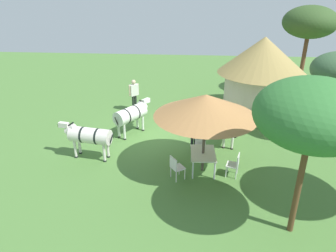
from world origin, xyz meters
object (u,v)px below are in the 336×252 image
object	(u,v)px
patio_chair_near_lawn	(176,166)
guest_beside_umbrella	(194,127)
patio_chair_east_end	(235,163)
zebra_nearest_camera	(131,114)
patio_chair_west_end	(200,143)
standing_watcher	(134,92)
thatched_hut	(261,72)
acacia_tree_left_background	(310,23)
striped_lounge_chair	(200,122)
patio_dining_table	(203,155)
shade_umbrella	(206,106)
zebra_toward_hut	(231,124)
zebra_by_umbrella	(89,136)
acacia_tree_behind_hut	(314,114)

from	to	relation	value
patio_chair_near_lawn	guest_beside_umbrella	distance (m)	2.52
patio_chair_east_end	zebra_nearest_camera	size ratio (longest dim) A/B	0.45
patio_chair_west_end	standing_watcher	bearing A→B (deg)	-56.18
thatched_hut	patio_chair_west_end	distance (m)	6.08
patio_chair_near_lawn	patio_chair_west_end	bearing A→B (deg)	119.30
patio_chair_west_end	standing_watcher	size ratio (longest dim) A/B	0.52
acacia_tree_left_background	standing_watcher	bearing A→B (deg)	-70.66
striped_lounge_chair	zebra_nearest_camera	world-z (taller)	zebra_nearest_camera
acacia_tree_left_background	zebra_nearest_camera	bearing A→B (deg)	-55.90
patio_chair_east_end	guest_beside_umbrella	bearing A→B (deg)	51.55
patio_chair_west_end	acacia_tree_left_background	size ratio (longest dim) A/B	0.17
acacia_tree_left_background	patio_chair_east_end	bearing A→B (deg)	-27.52
patio_chair_west_end	acacia_tree_left_background	xyz separation A→B (m)	(-8.08, 6.21, 3.85)
patio_dining_table	patio_chair_east_end	xyz separation A→B (m)	(0.31, 1.15, -0.13)
shade_umbrella	zebra_toward_hut	xyz separation A→B (m)	(-2.30, 1.23, -1.67)
standing_watcher	zebra_toward_hut	size ratio (longest dim) A/B	0.80
shade_umbrella	guest_beside_umbrella	xyz separation A→B (m)	(-1.71, -0.35, -1.60)
zebra_by_umbrella	patio_chair_east_end	bearing A→B (deg)	-89.48
guest_beside_umbrella	shade_umbrella	bearing A→B (deg)	76.18
thatched_hut	patio_dining_table	bearing A→B (deg)	-26.69
patio_chair_west_end	patio_dining_table	bearing A→B (deg)	90.00
patio_chair_east_end	striped_lounge_chair	world-z (taller)	patio_chair_east_end
patio_chair_east_end	standing_watcher	distance (m)	7.80
patio_chair_west_end	acacia_tree_left_background	bearing A→B (deg)	-131.02
zebra_by_umbrella	zebra_toward_hut	world-z (taller)	zebra_by_umbrella
shade_umbrella	striped_lounge_chair	xyz separation A→B (m)	(-3.96, -0.03, -2.36)
acacia_tree_left_background	guest_beside_umbrella	bearing A→B (deg)	-40.65
patio_chair_near_lawn	acacia_tree_behind_hut	bearing A→B (deg)	20.95
thatched_hut	patio_chair_east_end	xyz separation A→B (m)	(6.41, -1.92, -1.71)
guest_beside_umbrella	acacia_tree_left_background	bearing A→B (deg)	-156.05
standing_watcher	acacia_tree_behind_hut	xyz separation A→B (m)	(8.85, 6.08, 2.55)
patio_chair_east_end	zebra_by_umbrella	bearing A→B (deg)	95.81
striped_lounge_chair	zebra_by_umbrella	distance (m)	5.63
thatched_hut	patio_chair_near_lawn	distance (m)	8.08
striped_lounge_chair	acacia_tree_left_background	distance (m)	9.12
guest_beside_umbrella	standing_watcher	xyz separation A→B (m)	(-4.13, -3.27, 0.03)
zebra_toward_hut	striped_lounge_chair	bearing A→B (deg)	-39.21
acacia_tree_left_background	patio_dining_table	bearing A→B (deg)	-33.50
zebra_nearest_camera	patio_chair_near_lawn	bearing A→B (deg)	-24.05
zebra_toward_hut	acacia_tree_behind_hut	size ratio (longest dim) A/B	0.48
acacia_tree_left_background	patio_chair_west_end	bearing A→B (deg)	-37.52
patio_dining_table	acacia_tree_behind_hut	distance (m)	4.87
guest_beside_umbrella	patio_dining_table	bearing A→B (deg)	76.18
patio_dining_table	acacia_tree_behind_hut	size ratio (longest dim) A/B	0.30
patio_chair_near_lawn	standing_watcher	xyz separation A→B (m)	(-6.52, -2.65, 0.53)
striped_lounge_chair	acacia_tree_left_background	xyz separation A→B (m)	(-5.31, 6.17, 4.12)
standing_watcher	patio_chair_west_end	bearing A→B (deg)	83.64
thatched_hut	zebra_nearest_camera	xyz separation A→B (m)	(3.18, -6.30, -1.26)
shade_umbrella	zebra_by_umbrella	distance (m)	4.82
patio_chair_near_lawn	standing_watcher	bearing A→B (deg)	167.22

